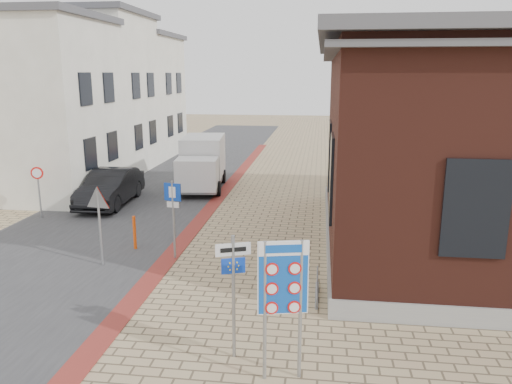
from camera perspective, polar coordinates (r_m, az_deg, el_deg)
The scene contains 15 objects.
ground at distance 11.73m, azimuth -6.72°, elevation -15.52°, with size 120.00×120.00×0.00m, color tan.
road_strip at distance 26.83m, azimuth -10.40°, elevation 1.03°, with size 7.00×60.00×0.02m, color #38383A.
curb_strip at distance 21.23m, azimuth -5.45°, elevation -2.07°, with size 0.60×40.00×0.02m, color maroon.
townhouse_near at distance 25.86m, azimuth -24.69°, elevation 8.90°, with size 7.40×6.40×8.30m.
townhouse_mid at distance 31.10m, azimuth -18.90°, elevation 10.69°, with size 7.40×6.40×9.10m.
townhouse_far at distance 36.60m, azimuth -14.70°, elevation 10.64°, with size 7.40×6.40×8.30m.
bike_rack at distance 13.28m, azimuth 6.99°, elevation -10.66°, with size 0.08×1.80×0.60m.
sedan at distance 22.86m, azimuth -16.30°, elevation 0.52°, with size 1.63×4.69×1.54m, color black.
box_truck at distance 25.05m, azimuth -6.20°, elevation 3.35°, with size 2.49×5.07×2.56m.
border_sign at distance 9.22m, azimuth 3.11°, elevation -10.14°, with size 0.93×0.25×2.75m.
essen_sign at distance 9.99m, azimuth -2.60°, elevation -9.71°, with size 0.67×0.28×2.60m.
parking_sign at distance 15.49m, azimuth -9.46°, elevation -1.61°, with size 0.55×0.14×2.49m.
yield_sign at distance 15.38m, azimuth -17.57°, elevation -1.65°, with size 0.85×0.19×2.40m.
speed_sign at distance 21.47m, azimuth -23.61°, elevation 0.78°, with size 0.49×0.12×2.10m.
bollard at distance 16.87m, azimuth -13.71°, elevation -4.55°, with size 0.10×0.10×1.14m, color #FD510D.
Camera 1 is at (2.63, -9.94, 5.65)m, focal length 35.00 mm.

